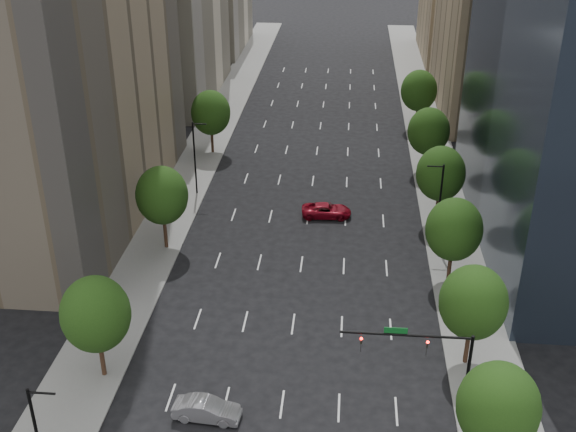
# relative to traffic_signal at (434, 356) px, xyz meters

# --- Properties ---
(sidewalk_left) EXTENTS (6.00, 200.00, 0.15)m
(sidewalk_left) POSITION_rel_traffic_signal_xyz_m (-26.03, 30.00, -5.10)
(sidewalk_left) COLOR slate
(sidewalk_left) RESTS_ON ground
(sidewalk_right) EXTENTS (6.00, 200.00, 0.15)m
(sidewalk_right) POSITION_rel_traffic_signal_xyz_m (4.97, 30.00, -5.10)
(sidewalk_right) COLOR slate
(sidewalk_right) RESTS_ON ground
(filler_left) EXTENTS (14.00, 26.00, 18.00)m
(filler_left) POSITION_rel_traffic_signal_xyz_m (-35.53, 106.00, 3.83)
(filler_left) COLOR beige
(filler_left) RESTS_ON ground
(parking_tan_right) EXTENTS (14.00, 30.00, 30.00)m
(parking_tan_right) POSITION_rel_traffic_signal_xyz_m (14.47, 70.00, 9.83)
(parking_tan_right) COLOR #8C7759
(parking_tan_right) RESTS_ON ground
(filler_right) EXTENTS (14.00, 26.00, 16.00)m
(filler_right) POSITION_rel_traffic_signal_xyz_m (14.47, 103.00, 2.83)
(filler_right) COLOR #8C7759
(filler_right) RESTS_ON ground
(tree_right_0) EXTENTS (5.20, 5.20, 8.39)m
(tree_right_0) POSITION_rel_traffic_signal_xyz_m (3.47, -5.00, 0.22)
(tree_right_0) COLOR #382316
(tree_right_0) RESTS_ON ground
(tree_right_1) EXTENTS (5.20, 5.20, 8.75)m
(tree_right_1) POSITION_rel_traffic_signal_xyz_m (3.47, 6.00, 0.58)
(tree_right_1) COLOR #382316
(tree_right_1) RESTS_ON ground
(tree_right_2) EXTENTS (5.20, 5.20, 8.61)m
(tree_right_2) POSITION_rel_traffic_signal_xyz_m (3.47, 18.00, 0.43)
(tree_right_2) COLOR #382316
(tree_right_2) RESTS_ON ground
(tree_right_3) EXTENTS (5.20, 5.20, 8.89)m
(tree_right_3) POSITION_rel_traffic_signal_xyz_m (3.47, 30.00, 0.72)
(tree_right_3) COLOR #382316
(tree_right_3) RESTS_ON ground
(tree_right_4) EXTENTS (5.20, 5.20, 8.46)m
(tree_right_4) POSITION_rel_traffic_signal_xyz_m (3.47, 44.00, 0.29)
(tree_right_4) COLOR #382316
(tree_right_4) RESTS_ON ground
(tree_right_5) EXTENTS (5.20, 5.20, 8.75)m
(tree_right_5) POSITION_rel_traffic_signal_xyz_m (3.47, 60.00, 0.58)
(tree_right_5) COLOR #382316
(tree_right_5) RESTS_ON ground
(tree_left_0) EXTENTS (5.20, 5.20, 8.75)m
(tree_left_0) POSITION_rel_traffic_signal_xyz_m (-24.53, 2.00, 0.58)
(tree_left_0) COLOR #382316
(tree_left_0) RESTS_ON ground
(tree_left_1) EXTENTS (5.20, 5.20, 8.97)m
(tree_left_1) POSITION_rel_traffic_signal_xyz_m (-24.53, 22.00, 0.79)
(tree_left_1) COLOR #382316
(tree_left_1) RESTS_ON ground
(tree_left_2) EXTENTS (5.20, 5.20, 8.68)m
(tree_left_2) POSITION_rel_traffic_signal_xyz_m (-24.53, 48.00, 0.50)
(tree_left_2) COLOR #382316
(tree_left_2) RESTS_ON ground
(streetlight_rn) EXTENTS (1.70, 0.20, 9.00)m
(streetlight_rn) POSITION_rel_traffic_signal_xyz_m (2.91, 25.00, -0.33)
(streetlight_rn) COLOR black
(streetlight_rn) RESTS_ON ground
(streetlight_ln) EXTENTS (1.70, 0.20, 9.00)m
(streetlight_ln) POSITION_rel_traffic_signal_xyz_m (-23.96, 35.00, -0.33)
(streetlight_ln) COLOR black
(streetlight_ln) RESTS_ON ground
(traffic_signal) EXTENTS (9.12, 0.40, 7.38)m
(traffic_signal) POSITION_rel_traffic_signal_xyz_m (0.00, 0.00, 0.00)
(traffic_signal) COLOR black
(traffic_signal) RESTS_ON ground
(car_silver) EXTENTS (4.95, 2.06, 1.59)m
(car_silver) POSITION_rel_traffic_signal_xyz_m (-15.72, -1.90, -4.38)
(car_silver) COLOR gray
(car_silver) RESTS_ON ground
(car_red_far) EXTENTS (5.60, 2.79, 1.52)m
(car_red_far) POSITION_rel_traffic_signal_xyz_m (-8.49, 30.50, -4.41)
(car_red_far) COLOR maroon
(car_red_far) RESTS_ON ground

